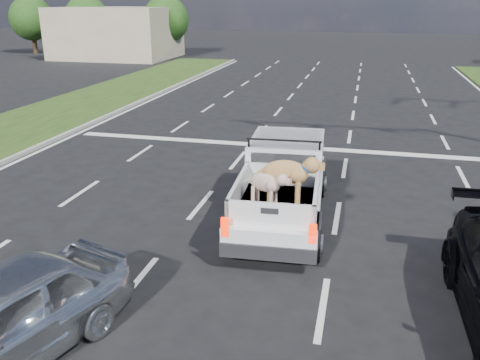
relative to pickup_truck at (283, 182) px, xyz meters
name	(u,v)px	position (x,y,z in m)	size (l,w,h in m)	color
ground	(225,295)	(-0.43, -3.67, -0.93)	(160.00, 160.00, 0.00)	black
road_markings	(283,178)	(-0.43, 2.89, -0.93)	(17.75, 60.00, 0.01)	silver
curb_left	(8,160)	(-9.48, 2.33, -0.86)	(0.15, 60.00, 0.14)	gray
building_left	(117,33)	(-20.43, 32.33, 1.27)	(10.00, 8.00, 4.40)	tan
tree_far_a	(31,18)	(-30.43, 34.33, 2.36)	(4.20, 4.20, 5.40)	#332114
tree_far_b	(87,19)	(-24.43, 34.33, 2.36)	(4.20, 4.20, 5.40)	#332114
tree_far_c	(166,20)	(-16.43, 34.33, 2.36)	(4.20, 4.20, 5.40)	#332114
pickup_truck	(283,182)	(0.00, 0.00, 0.00)	(2.25, 5.35, 1.97)	black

